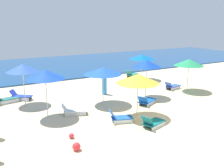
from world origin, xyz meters
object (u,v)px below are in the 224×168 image
object	(u,v)px
lounge_chair_3_0	(21,96)
lounge_chair_4_0	(147,101)
lounge_chair_3_1	(7,99)
umbrella_1	(45,74)
lounge_chair_1_0	(74,111)
umbrella_4	(147,63)
umbrella_3	(22,68)
umbrella_2	(189,62)
lounge_chair_6_0	(120,117)
beach_ball_0	(76,147)
lounge_chair_6_1	(153,122)
umbrella_5	(142,57)
beach_ball_1	(71,136)
lounge_chair_5_0	(132,74)
umbrella_6	(138,79)
umbrella_0	(103,71)
lounge_chair_2_0	(172,86)
beachgoer_2	(104,85)

from	to	relation	value
lounge_chair_3_0	lounge_chair_4_0	xyz separation A→B (m)	(7.03, -5.06, -0.03)
lounge_chair_3_1	lounge_chair_4_0	xyz separation A→B (m)	(7.95, -4.84, -0.04)
umbrella_1	lounge_chair_1_0	distance (m)	2.69
umbrella_4	umbrella_3	bearing A→B (deg)	162.76
umbrella_2	umbrella_4	size ratio (longest dim) A/B	0.93
lounge_chair_3_1	lounge_chair_6_0	bearing A→B (deg)	-153.55
lounge_chair_1_0	lounge_chair_4_0	distance (m)	4.89
beach_ball_0	lounge_chair_6_1	bearing A→B (deg)	5.06
lounge_chair_4_0	lounge_chair_6_1	world-z (taller)	lounge_chair_6_1
umbrella_1	lounge_chair_6_0	xyz separation A→B (m)	(3.23, -2.60, -2.24)
umbrella_1	lounge_chair_1_0	size ratio (longest dim) A/B	1.76
umbrella_5	beach_ball_1	distance (m)	13.14
lounge_chair_5_0	lounge_chair_6_0	xyz separation A→B (m)	(-6.90, -9.21, 0.00)
lounge_chair_3_0	umbrella_6	xyz separation A→B (m)	(5.23, -6.54, 1.96)
umbrella_0	umbrella_5	bearing A→B (deg)	35.73
lounge_chair_2_0	umbrella_3	world-z (taller)	umbrella_3
lounge_chair_5_0	lounge_chair_4_0	bearing A→B (deg)	130.64
lounge_chair_4_0	beach_ball_1	distance (m)	6.48
beachgoer_2	beach_ball_0	xyz separation A→B (m)	(-4.97, -6.93, -0.56)
umbrella_5	lounge_chair_6_0	world-z (taller)	umbrella_5
beachgoer_2	umbrella_3	bearing A→B (deg)	-155.77
umbrella_0	beach_ball_0	xyz separation A→B (m)	(-3.83, -4.93, -2.04)
umbrella_0	umbrella_3	size ratio (longest dim) A/B	0.90
lounge_chair_1_0	lounge_chair_3_0	size ratio (longest dim) A/B	1.05
umbrella_4	umbrella_6	distance (m)	3.94
lounge_chair_3_1	beachgoer_2	xyz separation A→B (m)	(6.63, -1.39, 0.46)
umbrella_5	lounge_chair_6_0	bearing A→B (deg)	-132.00
umbrella_6	lounge_chair_5_0	bearing A→B (deg)	57.91
lounge_chair_2_0	lounge_chair_4_0	xyz separation A→B (m)	(-4.10, -2.07, -0.02)
lounge_chair_1_0	umbrella_2	xyz separation A→B (m)	(9.61, 0.54, 2.01)
lounge_chair_1_0	umbrella_6	distance (m)	4.19
umbrella_2	umbrella_5	distance (m)	4.99
lounge_chair_1_0	beachgoer_2	xyz separation A→B (m)	(3.53, 2.86, 0.49)
umbrella_5	umbrella_3	bearing A→B (deg)	-168.37
lounge_chair_1_0	lounge_chair_3_0	distance (m)	4.97
umbrella_1	lounge_chair_3_1	world-z (taller)	umbrella_1
umbrella_1	lounge_chair_3_1	distance (m)	4.83
umbrella_2	beach_ball_0	size ratio (longest dim) A/B	7.07
lounge_chair_2_0	umbrella_2	bearing A→B (deg)	-154.16
umbrella_2	lounge_chair_4_0	distance (m)	5.28
lounge_chair_3_0	beach_ball_0	xyz separation A→B (m)	(0.74, -8.54, -0.09)
umbrella_4	lounge_chair_6_1	bearing A→B (deg)	-122.78
umbrella_1	beach_ball_1	distance (m)	3.97
lounge_chair_2_0	beachgoer_2	distance (m)	5.62
umbrella_6	lounge_chair_1_0	bearing A→B (deg)	145.92
umbrella_3	lounge_chair_6_0	xyz separation A→B (m)	(3.89, -5.51, -2.19)
umbrella_4	lounge_chair_4_0	world-z (taller)	umbrella_4
beachgoer_2	umbrella_5	bearing A→B (deg)	54.13
lounge_chair_6_1	umbrella_1	bearing A→B (deg)	30.77
beach_ball_1	umbrella_3	bearing A→B (deg)	98.32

